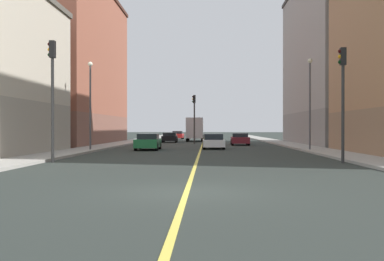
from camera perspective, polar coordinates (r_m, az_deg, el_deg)
ground_plane at (r=13.62m, az=-0.66°, el=-7.38°), size 400.00×400.00×0.00m
sidewalk_left at (r=63.11m, az=9.86°, el=-1.29°), size 2.71×168.00×0.15m
sidewalk_right at (r=63.29m, az=-7.14°, el=-1.29°), size 2.71×168.00×0.15m
lane_center_stripe at (r=62.51m, az=1.35°, el=-1.37°), size 0.16×154.00×0.01m
building_left_mid at (r=55.33m, az=17.75°, el=7.89°), size 10.05×23.36×18.28m
building_right_midblock at (r=56.27m, az=-14.95°, el=7.46°), size 10.05×25.91×17.69m
traffic_light_left_near at (r=25.85m, az=17.59°, el=4.83°), size 0.40×0.32×5.97m
traffic_light_right_near at (r=26.23m, az=-16.39°, el=5.33°), size 0.40×0.32×6.42m
traffic_light_median_far at (r=54.15m, az=0.26°, el=2.22°), size 0.40×0.32×5.58m
street_lamp_left_near at (r=38.38m, az=13.93°, el=4.22°), size 0.36×0.36×7.10m
street_lamp_right_near at (r=38.10m, az=-12.08°, el=4.06°), size 0.36×0.36×6.85m
car_maroon at (r=51.09m, az=5.76°, el=-1.03°), size 1.94×4.45×1.27m
car_red at (r=78.37m, az=-1.72°, el=-0.56°), size 1.91×4.30×1.33m
car_green at (r=39.83m, az=-5.27°, el=-1.37°), size 1.96×4.47×1.35m
car_black at (r=60.61m, az=-2.69°, el=-0.85°), size 1.96×4.05×1.25m
car_white at (r=41.68m, az=2.58°, el=-1.34°), size 1.96×4.37×1.32m
box_truck at (r=66.18m, az=0.36°, el=0.18°), size 2.34×7.74×3.21m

